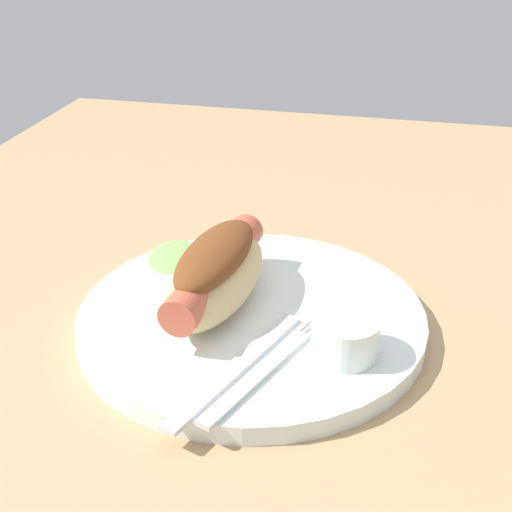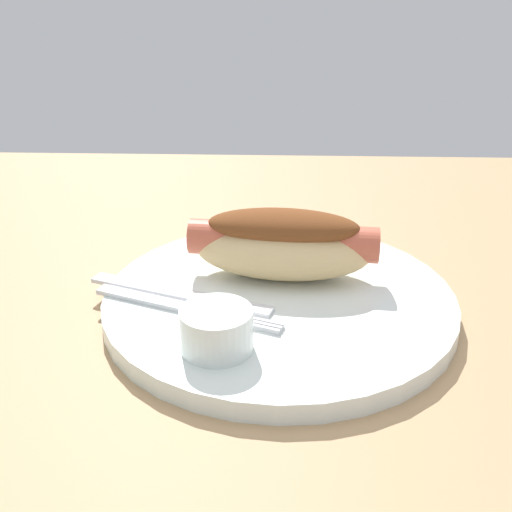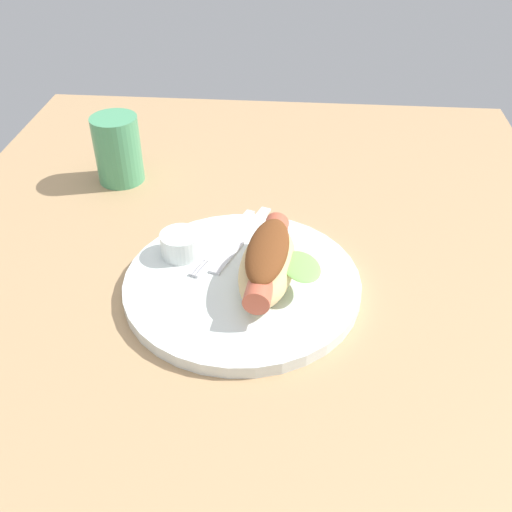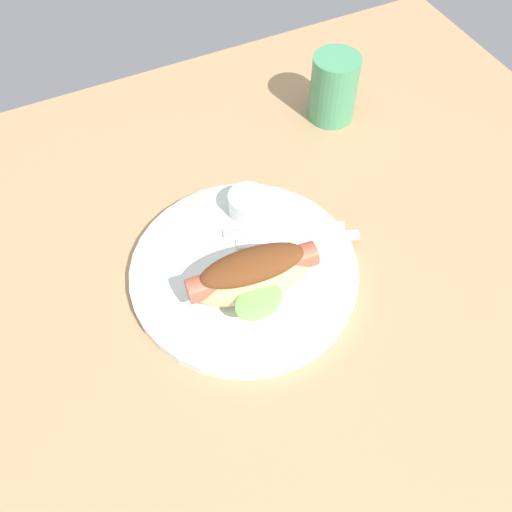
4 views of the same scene
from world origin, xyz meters
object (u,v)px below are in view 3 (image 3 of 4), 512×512
object	(u,v)px
sauce_ramekin	(181,244)
knife	(242,239)
drinking_cup	(118,149)
plate	(244,284)
fork	(226,240)
hot_dog	(268,261)

from	to	relation	value
sauce_ramekin	knife	size ratio (longest dim) A/B	0.32
drinking_cup	plate	bearing A→B (deg)	-138.85
knife	sauce_ramekin	bearing A→B (deg)	-43.33
fork	drinking_cup	size ratio (longest dim) A/B	1.46
knife	hot_dog	bearing A→B (deg)	44.90
hot_dog	drinking_cup	distance (cm)	35.54
sauce_ramekin	drinking_cup	distance (cm)	24.89
plate	knife	distance (cm)	8.22
hot_dog	fork	size ratio (longest dim) A/B	1.05
plate	fork	distance (cm)	8.26
plate	fork	size ratio (longest dim) A/B	1.87
hot_dog	fork	world-z (taller)	hot_dog
plate	fork	xyz separation A→B (cm)	(7.55, 3.18, 1.00)
plate	knife	bearing A→B (deg)	7.41
hot_dog	sauce_ramekin	xyz separation A→B (cm)	(4.62, 11.32, -1.56)
sauce_ramekin	knife	world-z (taller)	sauce_ramekin
hot_dog	fork	xyz separation A→B (cm)	(7.84, 6.10, -2.88)
fork	knife	bearing A→B (deg)	125.07
knife	drinking_cup	size ratio (longest dim) A/B	1.53
plate	knife	xyz separation A→B (cm)	(8.10, 1.05, 0.98)
hot_dog	knife	bearing A→B (deg)	-149.60
hot_dog	knife	distance (cm)	9.71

